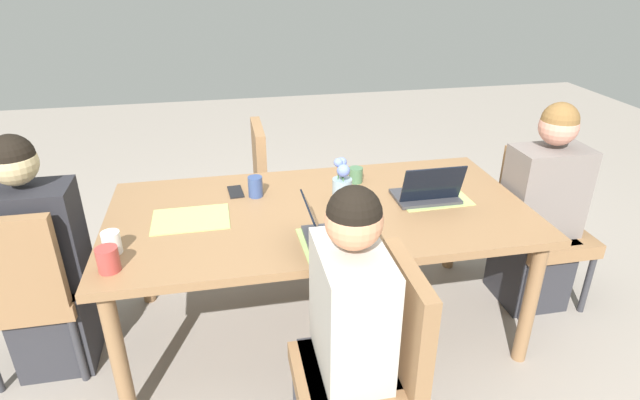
{
  "coord_description": "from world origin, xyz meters",
  "views": [
    {
      "loc": [
        0.44,
        2.22,
        1.89
      ],
      "look_at": [
        0.0,
        0.0,
        0.78
      ],
      "focal_mm": 28.9,
      "sensor_mm": 36.0,
      "label": 1
    }
  ],
  "objects_px": {
    "flower_vase": "(342,186)",
    "phone_black": "(236,192)",
    "chair_head_left_left_near": "(540,217)",
    "person_far_left_mid": "(350,347)",
    "coffee_mug_near_left": "(108,259)",
    "coffee_mug_centre_left": "(356,175)",
    "coffee_mug_near_right": "(112,243)",
    "person_head_right_left_far": "(43,270)",
    "chair_head_right_left_far": "(26,285)",
    "dining_table": "(320,222)",
    "person_head_left_left_near": "(539,220)",
    "chair_near_right_near": "(278,184)",
    "laptop_head_left_left_near": "(427,193)",
    "chair_far_left_mid": "(373,361)",
    "coffee_mug_centre_right": "(255,187)",
    "laptop_far_left_mid": "(327,237)"
  },
  "relations": [
    {
      "from": "chair_head_left_left_near",
      "to": "person_head_right_left_far",
      "type": "xyz_separation_m",
      "value": [
        2.64,
        0.07,
        0.03
      ]
    },
    {
      "from": "chair_near_right_near",
      "to": "coffee_mug_near_right",
      "type": "height_order",
      "value": "chair_near_right_near"
    },
    {
      "from": "flower_vase",
      "to": "phone_black",
      "type": "relative_size",
      "value": 1.73
    },
    {
      "from": "chair_far_left_mid",
      "to": "coffee_mug_centre_left",
      "type": "bearing_deg",
      "value": -101.16
    },
    {
      "from": "chair_head_right_left_far",
      "to": "person_head_right_left_far",
      "type": "relative_size",
      "value": 0.75
    },
    {
      "from": "dining_table",
      "to": "flower_vase",
      "type": "xyz_separation_m",
      "value": [
        -0.11,
        -0.0,
        0.19
      ]
    },
    {
      "from": "person_head_left_left_near",
      "to": "chair_far_left_mid",
      "type": "distance_m",
      "value": 1.49
    },
    {
      "from": "chair_far_left_mid",
      "to": "coffee_mug_near_left",
      "type": "distance_m",
      "value": 1.11
    },
    {
      "from": "person_head_right_left_far",
      "to": "laptop_far_left_mid",
      "type": "height_order",
      "value": "person_head_right_left_far"
    },
    {
      "from": "laptop_head_left_left_near",
      "to": "laptop_far_left_mid",
      "type": "bearing_deg",
      "value": 29.37
    },
    {
      "from": "chair_far_left_mid",
      "to": "person_far_left_mid",
      "type": "bearing_deg",
      "value": -38.76
    },
    {
      "from": "chair_near_right_near",
      "to": "chair_head_left_left_near",
      "type": "bearing_deg",
      "value": 151.85
    },
    {
      "from": "laptop_far_left_mid",
      "to": "coffee_mug_near_right",
      "type": "xyz_separation_m",
      "value": [
        0.9,
        -0.12,
        0.01
      ]
    },
    {
      "from": "person_far_left_mid",
      "to": "person_head_right_left_far",
      "type": "xyz_separation_m",
      "value": [
        1.29,
        -0.79,
        0.0
      ]
    },
    {
      "from": "person_head_left_left_near",
      "to": "coffee_mug_near_right",
      "type": "height_order",
      "value": "person_head_left_left_near"
    },
    {
      "from": "person_head_right_left_far",
      "to": "coffee_mug_centre_left",
      "type": "height_order",
      "value": "person_head_right_left_far"
    },
    {
      "from": "coffee_mug_near_left",
      "to": "coffee_mug_near_right",
      "type": "relative_size",
      "value": 1.06
    },
    {
      "from": "coffee_mug_near_right",
      "to": "phone_black",
      "type": "distance_m",
      "value": 0.74
    },
    {
      "from": "laptop_head_left_left_near",
      "to": "coffee_mug_near_left",
      "type": "height_order",
      "value": "laptop_head_left_left_near"
    },
    {
      "from": "person_far_left_mid",
      "to": "coffee_mug_centre_right",
      "type": "distance_m",
      "value": 1.04
    },
    {
      "from": "chair_head_right_left_far",
      "to": "laptop_far_left_mid",
      "type": "relative_size",
      "value": 2.81
    },
    {
      "from": "dining_table",
      "to": "person_head_left_left_near",
      "type": "xyz_separation_m",
      "value": [
        -1.26,
        -0.03,
        -0.14
      ]
    },
    {
      "from": "chair_far_left_mid",
      "to": "laptop_head_left_left_near",
      "type": "height_order",
      "value": "laptop_head_left_left_near"
    },
    {
      "from": "chair_near_right_near",
      "to": "person_head_left_left_near",
      "type": "bearing_deg",
      "value": 148.48
    },
    {
      "from": "dining_table",
      "to": "flower_vase",
      "type": "distance_m",
      "value": 0.22
    },
    {
      "from": "coffee_mug_near_right",
      "to": "chair_near_right_near",
      "type": "bearing_deg",
      "value": -127.03
    },
    {
      "from": "chair_near_right_near",
      "to": "person_far_left_mid",
      "type": "bearing_deg",
      "value": 92.58
    },
    {
      "from": "coffee_mug_near_left",
      "to": "phone_black",
      "type": "relative_size",
      "value": 0.69
    },
    {
      "from": "chair_head_left_left_near",
      "to": "chair_near_right_near",
      "type": "distance_m",
      "value": 1.62
    },
    {
      "from": "chair_head_left_left_near",
      "to": "person_far_left_mid",
      "type": "relative_size",
      "value": 0.75
    },
    {
      "from": "coffee_mug_centre_right",
      "to": "coffee_mug_near_right",
      "type": "bearing_deg",
      "value": 34.54
    },
    {
      "from": "chair_near_right_near",
      "to": "phone_black",
      "type": "height_order",
      "value": "chair_near_right_near"
    },
    {
      "from": "chair_near_right_near",
      "to": "person_head_right_left_far",
      "type": "bearing_deg",
      "value": 34.52
    },
    {
      "from": "chair_head_right_left_far",
      "to": "dining_table",
      "type": "bearing_deg",
      "value": -178.23
    },
    {
      "from": "flower_vase",
      "to": "chair_far_left_mid",
      "type": "bearing_deg",
      "value": 85.07
    },
    {
      "from": "chair_head_left_left_near",
      "to": "flower_vase",
      "type": "distance_m",
      "value": 1.26
    },
    {
      "from": "person_head_right_left_far",
      "to": "chair_near_right_near",
      "type": "bearing_deg",
      "value": -145.48
    },
    {
      "from": "coffee_mug_centre_left",
      "to": "coffee_mug_centre_right",
      "type": "relative_size",
      "value": 0.77
    },
    {
      "from": "chair_far_left_mid",
      "to": "coffee_mug_near_right",
      "type": "distance_m",
      "value": 1.18
    },
    {
      "from": "person_far_left_mid",
      "to": "coffee_mug_near_right",
      "type": "height_order",
      "value": "person_far_left_mid"
    },
    {
      "from": "person_far_left_mid",
      "to": "coffee_mug_near_left",
      "type": "distance_m",
      "value": 1.01
    },
    {
      "from": "coffee_mug_near_right",
      "to": "coffee_mug_centre_left",
      "type": "height_order",
      "value": "coffee_mug_near_right"
    },
    {
      "from": "chair_near_right_near",
      "to": "laptop_far_left_mid",
      "type": "relative_size",
      "value": 2.81
    },
    {
      "from": "dining_table",
      "to": "chair_far_left_mid",
      "type": "distance_m",
      "value": 0.84
    },
    {
      "from": "flower_vase",
      "to": "coffee_mug_centre_right",
      "type": "height_order",
      "value": "flower_vase"
    },
    {
      "from": "laptop_far_left_mid",
      "to": "person_head_left_left_near",
      "type": "bearing_deg",
      "value": -163.85
    },
    {
      "from": "laptop_head_left_left_near",
      "to": "phone_black",
      "type": "distance_m",
      "value": 1.0
    },
    {
      "from": "chair_head_left_left_near",
      "to": "coffee_mug_centre_left",
      "type": "xyz_separation_m",
      "value": [
        1.06,
        -0.18,
        0.28
      ]
    },
    {
      "from": "person_far_left_mid",
      "to": "person_head_right_left_far",
      "type": "distance_m",
      "value": 1.51
    },
    {
      "from": "chair_head_left_left_near",
      "to": "person_head_right_left_far",
      "type": "distance_m",
      "value": 2.65
    }
  ]
}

